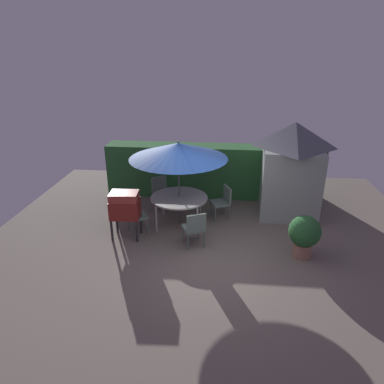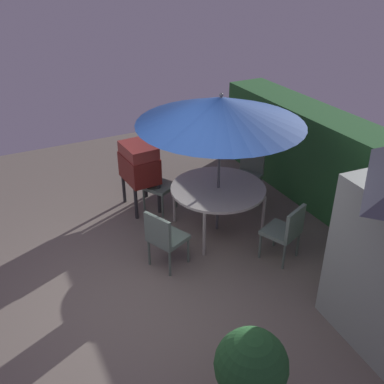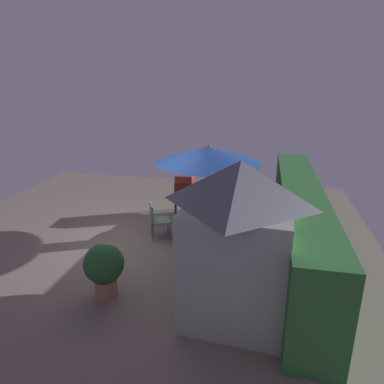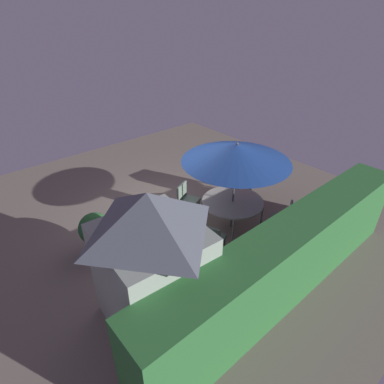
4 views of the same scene
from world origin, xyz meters
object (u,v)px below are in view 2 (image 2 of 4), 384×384
bbq_grill (139,164)px  patio_table (218,190)px  chair_toward_hedge (164,236)px  chair_toward_house (286,230)px  chair_near_shed (249,171)px  potted_plant_by_shed (251,370)px  chair_far_side (156,181)px  patio_umbrella (221,110)px

bbq_grill → patio_table: bearing=35.0°
chair_toward_hedge → chair_toward_house: size_ratio=1.00×
chair_near_shed → patio_table: bearing=-56.8°
patio_table → chair_near_shed: chair_near_shed is taller
chair_near_shed → chair_toward_hedge: (1.19, -2.20, 0.00)m
chair_toward_hedge → potted_plant_by_shed: (2.45, -0.19, 0.06)m
chair_near_shed → potted_plant_by_shed: bearing=-33.2°
chair_far_side → chair_toward_house: (2.22, 1.09, 0.00)m
chair_toward_hedge → chair_toward_house: 1.75m
patio_table → chair_toward_hedge: size_ratio=1.66×
chair_toward_house → chair_near_shed: bearing=162.7°
patio_umbrella → chair_toward_hedge: size_ratio=2.75×
bbq_grill → chair_toward_hedge: bbq_grill is taller
potted_plant_by_shed → chair_far_side: bearing=169.9°
patio_table → chair_toward_house: (1.15, 0.47, -0.20)m
chair_near_shed → chair_toward_house: 1.92m
chair_far_side → chair_toward_hedge: bearing=-18.6°
patio_umbrella → chair_near_shed: (-0.68, 1.04, -1.50)m
patio_table → chair_toward_house: bearing=22.4°
patio_umbrella → chair_far_side: bearing=-150.0°
chair_near_shed → chair_toward_house: bearing=-17.3°
patio_table → potted_plant_by_shed: (2.96, -1.34, -0.14)m
potted_plant_by_shed → chair_toward_hedge: bearing=175.7°
chair_far_side → chair_toward_hedge: 1.67m
patio_umbrella → patio_table: bearing=0.0°
patio_umbrella → chair_toward_house: bearing=22.4°
chair_near_shed → chair_toward_hedge: same height
patio_umbrella → bbq_grill: size_ratio=2.07×
patio_umbrella → chair_toward_hedge: patio_umbrella is taller
bbq_grill → chair_near_shed: size_ratio=1.33×
patio_umbrella → chair_toward_hedge: (0.51, -1.16, -1.50)m
chair_near_shed → chair_toward_house: (1.83, -0.57, 0.00)m
bbq_grill → chair_toward_house: 2.72m
chair_toward_hedge → potted_plant_by_shed: size_ratio=0.90×
patio_table → chair_toward_house: chair_toward_house is taller
patio_table → potted_plant_by_shed: potted_plant_by_shed is taller
potted_plant_by_shed → chair_toward_house: bearing=135.0°
patio_umbrella → chair_near_shed: bearing=123.2°
bbq_grill → chair_near_shed: bearing=74.3°
patio_umbrella → potted_plant_by_shed: 3.56m
potted_plant_by_shed → chair_near_shed: bearing=146.8°
patio_umbrella → chair_toward_house: size_ratio=2.75×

